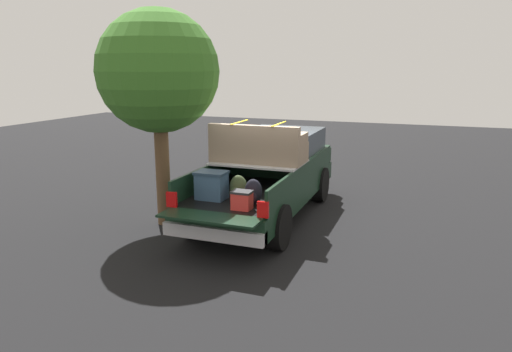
{
  "coord_description": "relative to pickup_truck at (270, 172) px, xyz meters",
  "views": [
    {
      "loc": [
        -9.72,
        -3.41,
        3.37
      ],
      "look_at": [
        -0.6,
        0.0,
        1.1
      ],
      "focal_mm": 32.78,
      "sensor_mm": 36.0,
      "label": 1
    }
  ],
  "objects": [
    {
      "name": "ground_plane",
      "position": [
        -0.36,
        -0.0,
        -0.98
      ],
      "size": [
        40.0,
        40.0,
        0.0
      ],
      "primitive_type": "plane",
      "color": "black"
    },
    {
      "name": "pickup_truck",
      "position": [
        0.0,
        0.0,
        0.0
      ],
      "size": [
        6.05,
        2.06,
        2.23
      ],
      "color": "black",
      "rests_on": "ground_plane"
    },
    {
      "name": "tree_background",
      "position": [
        -1.55,
        1.93,
        2.29
      ],
      "size": [
        2.54,
        2.54,
        4.56
      ],
      "color": "brown",
      "rests_on": "ground_plane"
    }
  ]
}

